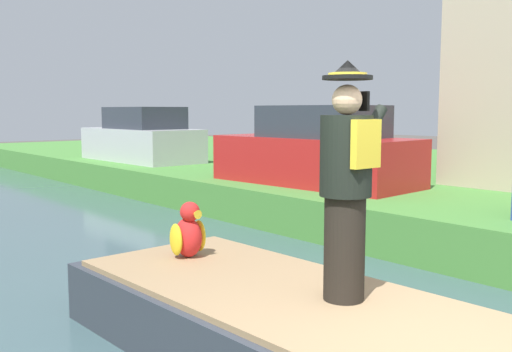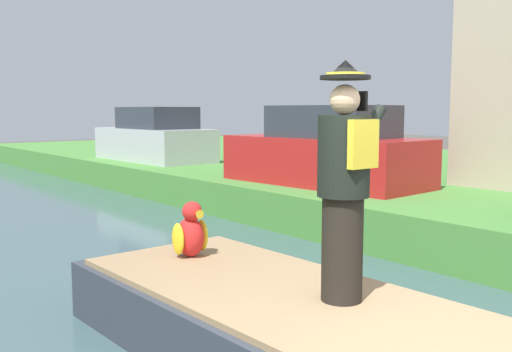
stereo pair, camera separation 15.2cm
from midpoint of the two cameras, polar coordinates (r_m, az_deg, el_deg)
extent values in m
cube|color=#333842|center=(4.99, 1.29, -14.66)|extent=(1.93, 4.25, 0.56)
cube|color=#997A56|center=(4.89, 1.30, -11.33)|extent=(1.77, 3.91, 0.05)
cylinder|color=black|center=(4.54, 7.80, -7.10)|extent=(0.32, 0.32, 0.82)
cylinder|color=black|center=(4.43, 7.95, 1.99)|extent=(0.40, 0.40, 0.62)
cube|color=gold|center=(4.30, 9.86, 3.16)|extent=(0.28, 0.06, 0.36)
sphere|color=#DBA884|center=(4.42, 8.03, 7.50)|extent=(0.23, 0.23, 0.23)
cylinder|color=black|center=(4.42, 8.07, 9.63)|extent=(0.38, 0.38, 0.03)
cone|color=black|center=(4.43, 8.08, 10.54)|extent=(0.26, 0.26, 0.12)
cylinder|color=gold|center=(4.42, 8.07, 9.96)|extent=(0.29, 0.29, 0.02)
cylinder|color=black|center=(4.56, 10.21, 4.34)|extent=(0.38, 0.09, 0.43)
cube|color=black|center=(4.48, 9.73, 7.32)|extent=(0.03, 0.08, 0.15)
ellipsoid|color=red|center=(5.87, -7.52, -6.07)|extent=(0.26, 0.32, 0.40)
sphere|color=red|center=(5.79, -7.35, -3.53)|extent=(0.20, 0.20, 0.20)
cone|color=yellow|center=(5.71, -6.80, -3.77)|extent=(0.09, 0.09, 0.09)
ellipsoid|color=yellow|center=(5.80, -8.69, -6.25)|extent=(0.08, 0.20, 0.32)
ellipsoid|color=yellow|center=(5.95, -6.38, -5.89)|extent=(0.08, 0.20, 0.32)
cube|color=red|center=(11.13, 5.40, 1.56)|extent=(1.99, 4.11, 0.90)
cube|color=#2D333D|center=(10.95, 6.20, 5.40)|extent=(1.60, 2.30, 0.60)
cube|color=#B7B7BC|center=(16.55, -11.58, 3.08)|extent=(1.80, 4.04, 0.90)
cube|color=#2D333D|center=(16.35, -11.30, 5.67)|extent=(1.50, 2.24, 0.60)
camera|label=1|loc=(0.08, -90.86, -0.10)|focal=40.34mm
camera|label=2|loc=(0.08, 89.14, 0.10)|focal=40.34mm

